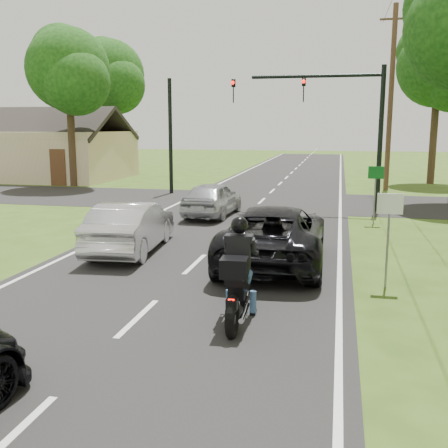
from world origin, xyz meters
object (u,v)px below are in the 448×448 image
Objects in this scene: silver_sedan at (131,226)px; utility_pole_far at (391,98)px; sign_green at (376,181)px; motorcycle_rider at (238,281)px; silver_suv at (213,199)px; dark_suv at (274,234)px; traffic_signal at (335,112)px; sign_white at (389,217)px.

silver_sedan is 0.44× the size of utility_pole_far.
motorcycle_rider is at bearing -105.75° from sign_green.
silver_sedan is at bearing 85.82° from silver_suv.
dark_suv is at bearing -103.55° from utility_pole_far.
sign_green is (1.56, -3.02, -2.54)m from traffic_signal.
silver_sedan is 6.44m from silver_suv.
traffic_signal is (5.50, 9.00, 3.40)m from silver_sedan.
silver_suv is 13.72m from utility_pole_far.
utility_pole_far reaches higher than dark_suv.
utility_pole_far is (4.32, 21.74, 4.30)m from motorcycle_rider.
sign_white is (1.36, -11.02, -2.54)m from traffic_signal.
traffic_signal is at bearing -99.49° from dark_suv.
utility_pole_far is at bearing 83.27° from sign_green.
silver_suv is at bearing -125.28° from utility_pole_far.
silver_sedan is at bearing -139.76° from sign_green.
silver_sedan is 7.21m from sign_white.
motorcycle_rider is 0.23× the size of utility_pole_far.
dark_suv is at bearing 149.33° from sign_white.
traffic_signal is at bearing -109.68° from utility_pole_far.
traffic_signal reaches higher than silver_sedan.
silver_sedan is at bearing -116.20° from utility_pole_far.
motorcycle_rider reaches higher than silver_suv.
sign_green is (-1.30, -11.02, -3.49)m from utility_pole_far.
silver_suv is at bearing 176.27° from sign_green.
traffic_signal reaches higher than dark_suv.
sign_white is (6.01, -8.40, 0.89)m from silver_suv.
sign_green is (7.07, 5.98, 0.86)m from silver_sedan.
motorcycle_rider is at bearing -101.25° from utility_pole_far.
dark_suv is 4.19m from silver_sedan.
utility_pole_far is at bearing -104.97° from dark_suv.
traffic_signal reaches higher than sign_white.
sign_white is (2.70, -1.60, 0.82)m from dark_suv.
motorcycle_rider is 14.22m from traffic_signal.
motorcycle_rider is 11.17m from sign_green.
dark_suv is at bearing -114.37° from sign_green.
traffic_signal reaches higher than motorcycle_rider.
sign_green is at bearing 71.63° from motorcycle_rider.
silver_suv is 0.41× the size of utility_pole_far.
silver_sedan is at bearing -7.17° from dark_suv.
dark_suv is at bearing 119.40° from silver_suv.
sign_green is at bearing -144.90° from silver_sedan.
motorcycle_rider is at bearing -136.03° from sign_white.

